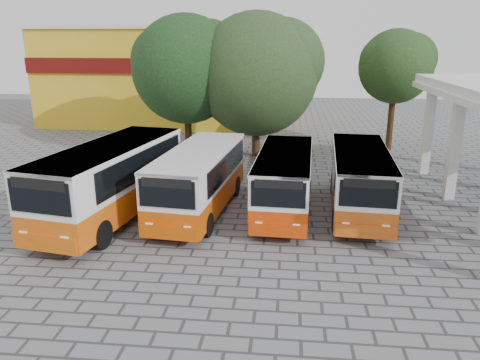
# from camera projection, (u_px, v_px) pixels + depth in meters

# --- Properties ---
(ground) EXTENTS (90.00, 90.00, 0.00)m
(ground) POSITION_uv_depth(u_px,v_px,m) (280.00, 245.00, 17.21)
(ground) COLOR slate
(ground) RESTS_ON ground
(shophouse_block) EXTENTS (20.40, 10.40, 8.30)m
(shophouse_block) POSITION_uv_depth(u_px,v_px,m) (164.00, 75.00, 41.80)
(shophouse_block) COLOR gold
(shophouse_block) RESTS_ON ground
(bus_far_left) EXTENTS (4.12, 9.03, 3.12)m
(bus_far_left) POSITION_uv_depth(u_px,v_px,m) (111.00, 177.00, 19.34)
(bus_far_left) COLOR #C85007
(bus_far_left) RESTS_ON ground
(bus_centre_left) EXTENTS (3.16, 7.95, 2.79)m
(bus_centre_left) POSITION_uv_depth(u_px,v_px,m) (199.00, 177.00, 20.07)
(bus_centre_left) COLOR #C34200
(bus_centre_left) RESTS_ON ground
(bus_centre_right) EXTENTS (2.61, 7.43, 2.64)m
(bus_centre_right) POSITION_uv_depth(u_px,v_px,m) (284.00, 178.00, 20.20)
(bus_centre_right) COLOR #C63100
(bus_centre_right) RESTS_ON ground
(bus_far_right) EXTENTS (2.82, 7.69, 2.72)m
(bus_far_right) POSITION_uv_depth(u_px,v_px,m) (360.00, 177.00, 20.15)
(bus_far_right) COLOR #BD4A0E
(bus_far_right) RESTS_ON ground
(tree_left) EXTENTS (7.08, 6.74, 8.82)m
(tree_left) POSITION_uv_depth(u_px,v_px,m) (188.00, 66.00, 29.06)
(tree_left) COLOR #372613
(tree_left) RESTS_ON ground
(tree_middle) EXTENTS (7.95, 7.57, 8.95)m
(tree_middle) POSITION_uv_depth(u_px,v_px,m) (258.00, 70.00, 28.77)
(tree_middle) COLOR #382814
(tree_middle) RESTS_ON ground
(tree_right) EXTENTS (5.01, 4.77, 7.94)m
(tree_right) POSITION_uv_depth(u_px,v_px,m) (397.00, 64.00, 30.22)
(tree_right) COLOR #402410
(tree_right) RESTS_ON ground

